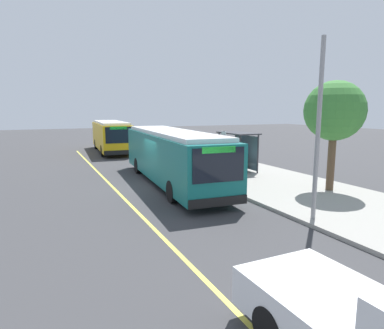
{
  "coord_description": "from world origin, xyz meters",
  "views": [
    {
      "loc": [
        16.9,
        -5.64,
        4.08
      ],
      "look_at": [
        2.83,
        0.85,
        1.53
      ],
      "focal_mm": 31.33,
      "sensor_mm": 36.0,
      "label": 1
    }
  ],
  "objects_px": {
    "transit_bus_second": "(111,135)",
    "waiting_bench": "(235,163)",
    "pedestrian_commuter": "(223,157)",
    "route_sign_post": "(224,149)",
    "transit_bus_main": "(172,155)"
  },
  "relations": [
    {
      "from": "transit_bus_second",
      "to": "waiting_bench",
      "type": "xyz_separation_m",
      "value": [
        14.22,
        5.24,
        -0.98
      ]
    },
    {
      "from": "route_sign_post",
      "to": "pedestrian_commuter",
      "type": "xyz_separation_m",
      "value": [
        -2.6,
        1.5,
        -0.84
      ]
    },
    {
      "from": "transit_bus_main",
      "to": "route_sign_post",
      "type": "height_order",
      "value": "same"
    },
    {
      "from": "pedestrian_commuter",
      "to": "transit_bus_main",
      "type": "bearing_deg",
      "value": -74.9
    },
    {
      "from": "transit_bus_main",
      "to": "route_sign_post",
      "type": "xyz_separation_m",
      "value": [
        1.54,
        2.42,
        0.34
      ]
    },
    {
      "from": "route_sign_post",
      "to": "pedestrian_commuter",
      "type": "distance_m",
      "value": 3.11
    },
    {
      "from": "route_sign_post",
      "to": "transit_bus_main",
      "type": "bearing_deg",
      "value": -122.5
    },
    {
      "from": "transit_bus_second",
      "to": "pedestrian_commuter",
      "type": "relative_size",
      "value": 6.08
    },
    {
      "from": "transit_bus_second",
      "to": "route_sign_post",
      "type": "height_order",
      "value": "same"
    },
    {
      "from": "pedestrian_commuter",
      "to": "waiting_bench",
      "type": "bearing_deg",
      "value": 109.4
    },
    {
      "from": "transit_bus_second",
      "to": "waiting_bench",
      "type": "bearing_deg",
      "value": 20.22
    },
    {
      "from": "transit_bus_second",
      "to": "route_sign_post",
      "type": "distance_m",
      "value": 17.41
    },
    {
      "from": "waiting_bench",
      "to": "transit_bus_main",
      "type": "bearing_deg",
      "value": -73.93
    },
    {
      "from": "route_sign_post",
      "to": "pedestrian_commuter",
      "type": "height_order",
      "value": "route_sign_post"
    },
    {
      "from": "waiting_bench",
      "to": "transit_bus_second",
      "type": "bearing_deg",
      "value": -159.78
    }
  ]
}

